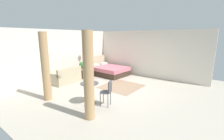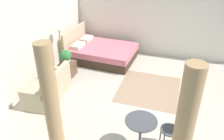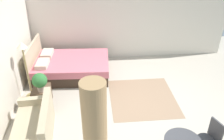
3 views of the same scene
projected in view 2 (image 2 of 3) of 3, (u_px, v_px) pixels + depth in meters
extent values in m
cube|color=#B2A899|center=(147.00, 96.00, 6.53)|extent=(8.74, 9.64, 0.02)
cube|color=silver|center=(36.00, 38.00, 6.76)|extent=(8.74, 0.12, 2.65)
cube|color=silver|center=(165.00, 20.00, 8.26)|extent=(0.12, 6.64, 2.65)
cube|color=#93755B|center=(149.00, 89.00, 6.81)|extent=(1.81, 1.71, 0.01)
cube|color=#38281E|center=(103.00, 56.00, 8.39)|extent=(1.63, 2.22, 0.31)
cube|color=#C66675|center=(103.00, 49.00, 8.26)|extent=(1.67, 2.26, 0.21)
cube|color=tan|center=(75.00, 42.00, 8.54)|extent=(1.59, 0.14, 1.07)
cube|color=beige|center=(78.00, 45.00, 8.15)|extent=(0.56, 0.35, 0.12)
cube|color=beige|center=(87.00, 39.00, 8.70)|extent=(0.56, 0.35, 0.12)
cube|color=tan|center=(48.00, 90.00, 6.38)|extent=(1.50, 0.84, 0.42)
cube|color=tan|center=(56.00, 79.00, 6.12)|extent=(1.46, 0.24, 0.38)
cube|color=tan|center=(57.00, 70.00, 6.79)|extent=(0.19, 0.75, 0.16)
cube|color=tan|center=(34.00, 95.00, 5.68)|extent=(0.19, 0.75, 0.16)
cube|color=brown|center=(68.00, 69.00, 7.38)|extent=(0.52, 0.41, 0.46)
cylinder|color=tan|center=(66.00, 62.00, 7.14)|extent=(0.17, 0.17, 0.14)
sphere|color=#2D6B33|center=(65.00, 56.00, 7.03)|extent=(0.36, 0.36, 0.36)
cylinder|color=silver|center=(68.00, 58.00, 7.32)|extent=(0.14, 0.14, 0.21)
cylinder|color=#99844C|center=(64.00, 69.00, 7.87)|extent=(0.31, 0.31, 0.02)
cylinder|color=#99844C|center=(61.00, 49.00, 7.52)|extent=(0.04, 0.04, 1.41)
cone|color=beige|center=(59.00, 26.00, 7.15)|extent=(0.26, 0.26, 0.14)
cylinder|color=#3F3F44|center=(140.00, 135.00, 4.73)|extent=(0.05, 0.05, 0.72)
cylinder|color=#3F3F44|center=(141.00, 121.00, 4.55)|extent=(0.64, 0.64, 0.02)
cylinder|color=#3F3F44|center=(161.00, 134.00, 4.91)|extent=(0.02, 0.02, 0.47)
cylinder|color=#3F3F44|center=(173.00, 134.00, 4.92)|extent=(0.02, 0.02, 0.47)
cylinder|color=#3F3F44|center=(170.00, 130.00, 4.68)|extent=(0.49, 0.49, 0.02)
cube|color=#3F3F44|center=(179.00, 122.00, 4.58)|extent=(0.30, 0.13, 0.39)
cylinder|color=tan|center=(182.00, 137.00, 3.50)|extent=(0.29, 0.29, 2.47)
cylinder|color=tan|center=(52.00, 108.00, 4.09)|extent=(0.28, 0.28, 2.47)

